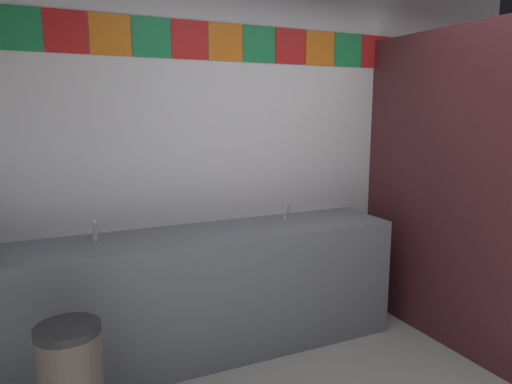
% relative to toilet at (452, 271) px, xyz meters
% --- Properties ---
extents(wall_back, '(4.41, 0.09, 2.84)m').
position_rel_toilet_xyz_m(wall_back, '(-1.38, 0.46, 1.12)').
color(wall_back, silver).
rests_on(wall_back, ground_plane).
extents(vanity_counter, '(2.71, 0.57, 0.86)m').
position_rel_toilet_xyz_m(vanity_counter, '(-2.18, 0.13, 0.13)').
color(vanity_counter, slate).
rests_on(vanity_counter, ground_plane).
extents(faucet_left, '(0.04, 0.10, 0.14)m').
position_rel_toilet_xyz_m(faucet_left, '(-2.86, 0.22, 0.61)').
color(faucet_left, silver).
rests_on(faucet_left, vanity_counter).
extents(faucet_right, '(0.04, 0.10, 0.14)m').
position_rel_toilet_xyz_m(faucet_right, '(-1.50, 0.22, 0.61)').
color(faucet_right, silver).
rests_on(faucet_right, vanity_counter).
extents(stall_divider, '(0.92, 1.57, 2.22)m').
position_rel_toilet_xyz_m(stall_divider, '(-0.42, -0.63, 0.80)').
color(stall_divider, '#471E23').
rests_on(stall_divider, ground_plane).
extents(toilet, '(0.39, 0.49, 0.74)m').
position_rel_toilet_xyz_m(toilet, '(0.00, 0.00, 0.00)').
color(toilet, white).
rests_on(toilet, ground_plane).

